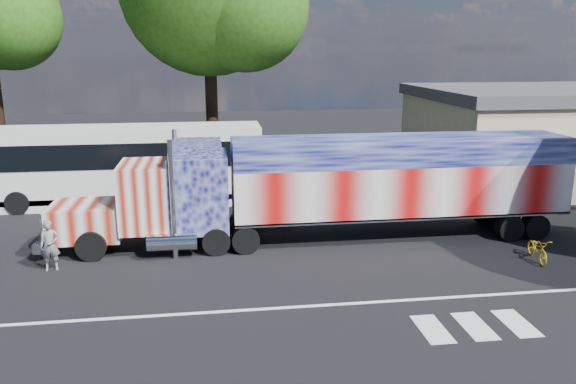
{
  "coord_description": "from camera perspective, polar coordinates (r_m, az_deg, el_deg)",
  "views": [
    {
      "loc": [
        -2.89,
        -17.71,
        7.25
      ],
      "look_at": [
        0.0,
        3.0,
        1.9
      ],
      "focal_mm": 35.0,
      "sensor_mm": 36.0,
      "label": 1
    }
  ],
  "objects": [
    {
      "name": "ground",
      "position": [
        19.36,
        1.24,
        -7.65
      ],
      "size": [
        100.0,
        100.0,
        0.0
      ],
      "primitive_type": "plane",
      "color": "black"
    },
    {
      "name": "lane_markings",
      "position": [
        16.37,
        9.45,
        -12.13
      ],
      "size": [
        30.0,
        2.67,
        0.01
      ],
      "color": "silver",
      "rests_on": "ground"
    },
    {
      "name": "semi_truck",
      "position": [
        21.59,
        5.06,
        0.75
      ],
      "size": [
        19.99,
        3.16,
        4.26
      ],
      "color": "black",
      "rests_on": "ground"
    },
    {
      "name": "coach_bus",
      "position": [
        27.9,
        -15.97,
        2.77
      ],
      "size": [
        12.7,
        2.96,
        3.7
      ],
      "color": "white",
      "rests_on": "ground"
    },
    {
      "name": "woman",
      "position": [
        20.46,
        -23.05,
        -5.01
      ],
      "size": [
        0.69,
        0.51,
        1.74
      ],
      "primitive_type": "imported",
      "rotation": [
        0.0,
        0.0,
        0.16
      ],
      "color": "slate",
      "rests_on": "ground"
    },
    {
      "name": "bicycle",
      "position": [
        21.7,
        24.02,
        -5.29
      ],
      "size": [
        0.8,
        1.66,
        0.84
      ],
      "primitive_type": "imported",
      "rotation": [
        0.0,
        0.0,
        -0.16
      ],
      "color": "gold",
      "rests_on": "ground"
    }
  ]
}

